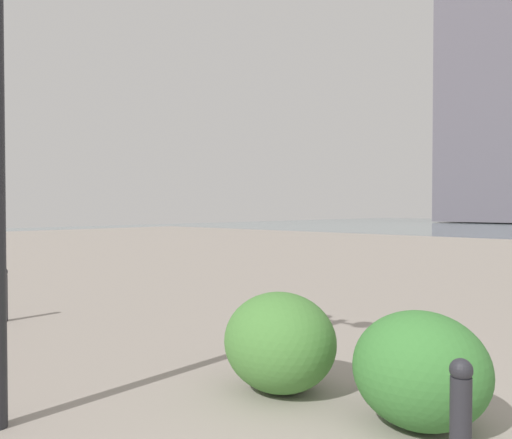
{
  "coord_description": "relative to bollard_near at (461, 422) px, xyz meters",
  "views": [
    {
      "loc": [
        -0.4,
        2.05,
        1.6
      ],
      "look_at": [
        7.77,
        -6.75,
        1.34
      ],
      "focal_mm": 35.84,
      "sensor_mm": 36.0,
      "label": 1
    }
  ],
  "objects": [
    {
      "name": "shrub_round",
      "position": [
        0.54,
        -0.65,
        0.03
      ],
      "size": [
        1.0,
        0.9,
        0.85
      ],
      "color": "#387533",
      "rests_on": "ground"
    },
    {
      "name": "building_annex",
      "position": [
        18.85,
        -64.16,
        14.47
      ],
      "size": [
        12.52,
        15.36,
        31.8
      ],
      "color": "#5B5660",
      "rests_on": "ground"
    },
    {
      "name": "bollard_mid",
      "position": [
        6.43,
        0.04,
        0.0
      ],
      "size": [
        0.13,
        0.13,
        0.76
      ],
      "color": "#232328",
      "rests_on": "ground"
    },
    {
      "name": "shrub_low",
      "position": [
        1.77,
        -0.51,
        0.04
      ],
      "size": [
        1.02,
        0.92,
        0.87
      ],
      "color": "#477F38",
      "rests_on": "ground"
    },
    {
      "name": "bollard_near",
      "position": [
        0.0,
        0.0,
        0.0
      ],
      "size": [
        0.13,
        0.13,
        0.76
      ],
      "color": "#232328",
      "rests_on": "ground"
    }
  ]
}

